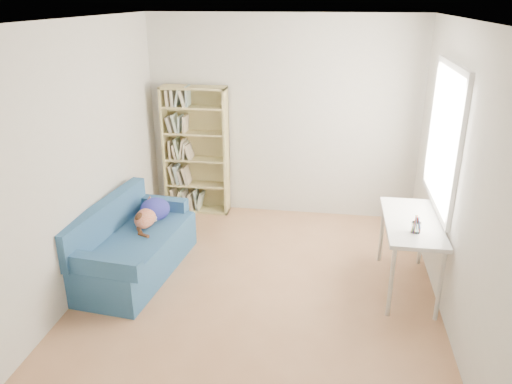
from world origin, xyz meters
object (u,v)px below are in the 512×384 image
sofa (133,245)px  bookshelf (196,156)px  pen_cup (416,226)px  desk (412,228)px

sofa → bookshelf: bookshelf is taller
sofa → pen_cup: size_ratio=10.04×
bookshelf → desk: size_ratio=1.49×
sofa → desk: sofa is taller
sofa → bookshelf: (0.25, 1.70, 0.49)m
desk → sofa: bearing=-178.0°
sofa → pen_cup: (2.84, -0.16, 0.51)m
sofa → pen_cup: bearing=2.6°
sofa → desk: bearing=7.9°
bookshelf → pen_cup: bookshelf is taller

